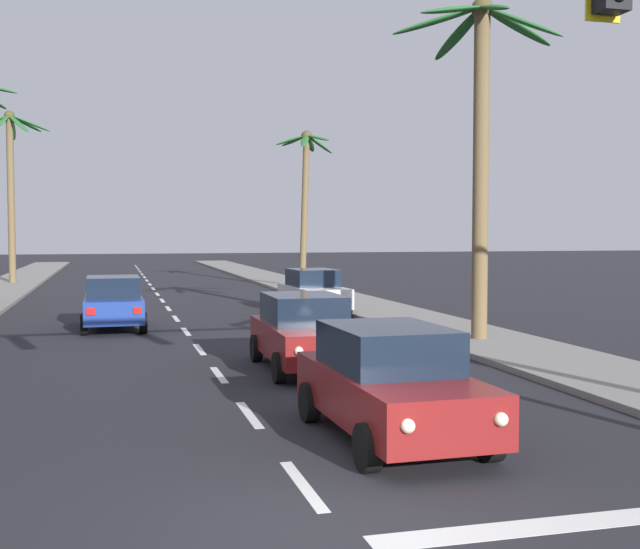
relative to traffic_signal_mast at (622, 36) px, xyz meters
name	(u,v)px	position (x,y,z in m)	size (l,w,h in m)	color
ground_plane	(333,525)	(-3.14, 0.33, -5.18)	(220.00, 220.00, 0.00)	#232328
sidewalk_right	(389,313)	(4.66, 20.33, -5.11)	(3.20, 110.00, 0.14)	gray
lane_markings	(191,321)	(-2.71, 20.06, -5.18)	(4.28, 87.18, 0.01)	silver
traffic_signal_mast	(622,36)	(0.00, 0.00, 0.00)	(10.89, 0.40, 7.13)	#2D2D33
sedan_lead_at_stop_bar	(390,382)	(-1.38, 3.46, -4.33)	(2.02, 4.48, 1.68)	maroon
sedan_third_in_queue	(304,332)	(-1.19, 9.61, -4.33)	(1.99, 4.47, 1.68)	maroon
sedan_oncoming_far	(113,302)	(-5.30, 18.44, -4.33)	(1.97, 4.46, 1.68)	navy
sedan_parked_nearest_kerb	(313,291)	(2.06, 21.54, -4.33)	(2.06, 4.49, 1.68)	silver
palm_left_farthest	(11,168)	(-10.92, 42.05, 1.62)	(4.30, 4.05, 10.14)	brown
palm_right_second	(481,114)	(4.48, 12.51, 1.12)	(4.74, 4.79, 9.44)	brown
palm_right_farthest	(305,181)	(4.90, 34.47, 0.69)	(3.21, 3.11, 8.58)	brown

